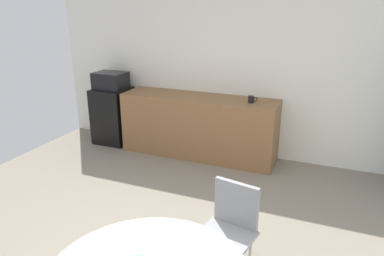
{
  "coord_description": "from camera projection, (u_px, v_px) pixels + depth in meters",
  "views": [
    {
      "loc": [
        1.26,
        -1.98,
        2.16
      ],
      "look_at": [
        -0.05,
        1.21,
        0.95
      ],
      "focal_mm": 33.27,
      "sensor_mm": 36.0,
      "label": 1
    }
  ],
  "objects": [
    {
      "name": "wall_back",
      "position": [
        242.0,
        67.0,
        5.09
      ],
      "size": [
        6.0,
        0.1,
        2.6
      ],
      "primitive_type": "cube",
      "color": "white",
      "rests_on": "ground_plane"
    },
    {
      "name": "counter_block",
      "position": [
        199.0,
        126.0,
        5.25
      ],
      "size": [
        2.28,
        0.6,
        0.9
      ],
      "primitive_type": "cube",
      "color": "brown",
      "rests_on": "ground_plane"
    },
    {
      "name": "mini_fridge",
      "position": [
        113.0,
        115.0,
        5.79
      ],
      "size": [
        0.54,
        0.54,
        0.89
      ],
      "primitive_type": "cube",
      "color": "black",
      "rests_on": "ground_plane"
    },
    {
      "name": "microwave",
      "position": [
        111.0,
        81.0,
        5.6
      ],
      "size": [
        0.48,
        0.38,
        0.26
      ],
      "primitive_type": "cube",
      "color": "black",
      "rests_on": "mini_fridge"
    },
    {
      "name": "chair_gray",
      "position": [
        230.0,
        222.0,
        2.82
      ],
      "size": [
        0.49,
        0.49,
        0.83
      ],
      "color": "silver",
      "rests_on": "ground_plane"
    },
    {
      "name": "mug_white",
      "position": [
        251.0,
        99.0,
        4.77
      ],
      "size": [
        0.13,
        0.08,
        0.09
      ],
      "color": "black",
      "rests_on": "counter_block"
    }
  ]
}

